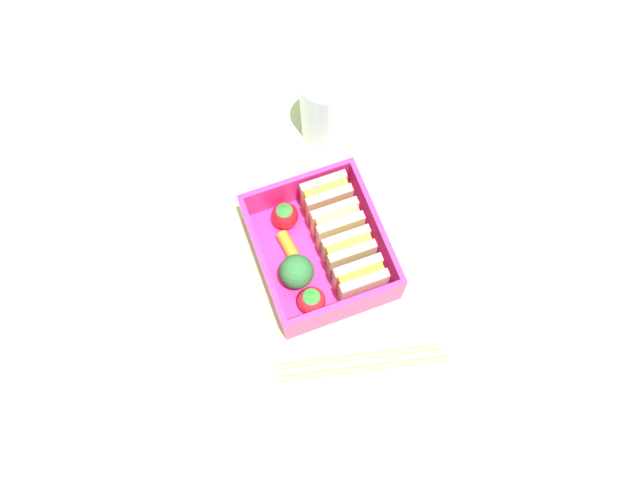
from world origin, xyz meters
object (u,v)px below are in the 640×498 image
sandwich_left (326,197)px  carrot_stick_far_left (289,246)px  sandwich_center_left (337,224)px  sandwich_center (348,251)px  strawberry_left (285,215)px  strawberry_far_left (312,300)px  broccoli_floret (297,272)px  sandwich_center_right (360,280)px  chopstick_pair (361,362)px  drinking_glass (324,107)px

sandwich_left → carrot_stick_far_left: sandwich_left is taller
sandwich_left → sandwich_center_left: (3.49, 0.00, 0.00)cm
sandwich_center_left → carrot_stick_far_left: (-0.09, -5.82, -1.93)cm
sandwich_center → strawberry_left: bearing=-143.8°
sandwich_center_left → strawberry_far_left: sandwich_center_left is taller
sandwich_left → strawberry_far_left: 11.98cm
strawberry_left → broccoli_floret: 7.34cm
sandwich_left → sandwich_center_left: same height
sandwich_left → sandwich_center_right: (10.46, 0.00, 0.00)cm
sandwich_left → chopstick_pair: sandwich_left is taller
strawberry_left → chopstick_pair: (18.24, 2.26, -2.52)cm
sandwich_left → carrot_stick_far_left: 7.01cm
sandwich_center_right → chopstick_pair: size_ratio=0.29×
sandwich_left → drinking_glass: bearing=161.2°
broccoli_floret → drinking_glass: 20.34cm
carrot_stick_far_left → drinking_glass: (-13.98, 9.43, 3.00)cm
chopstick_pair → drinking_glass: 29.93cm
broccoli_floret → drinking_glass: size_ratio=0.48×
sandwich_center → strawberry_far_left: bearing=-57.7°
strawberry_far_left → chopstick_pair: size_ratio=0.20×
sandwich_center → strawberry_left: (-6.91, -5.05, -0.98)cm
sandwich_center_left → carrot_stick_far_left: bearing=-90.9°
sandwich_left → chopstick_pair: size_ratio=0.29×
broccoli_floret → strawberry_far_left: (3.29, 0.52, -1.05)cm
broccoli_floret → strawberry_far_left: broccoli_floret is taller
strawberry_far_left → sandwich_left: bearing=151.9°
drinking_glass → strawberry_left: bearing=-39.1°
carrot_stick_far_left → drinking_glass: bearing=146.0°
sandwich_center_right → sandwich_left: bearing=180.0°
sandwich_center_left → drinking_glass: (-14.07, 3.61, 1.07)cm
sandwich_center → sandwich_center_left: bearing=180.0°
strawberry_left → sandwich_center: bearing=36.2°
broccoli_floret → sandwich_center_right: bearing=62.4°
sandwich_left → chopstick_pair: (18.30, -2.80, -3.49)cm
chopstick_pair → drinking_glass: drinking_glass is taller
sandwich_center_left → sandwich_center_right: (6.97, 0.00, 0.00)cm
sandwich_center_right → carrot_stick_far_left: sandwich_center_right is taller
strawberry_left → chopstick_pair: 18.55cm
chopstick_pair → drinking_glass: size_ratio=1.88×
carrot_stick_far_left → chopstick_pair: 15.28cm
carrot_stick_far_left → sandwich_center_left: bearing=89.1°
sandwich_center_left → strawberry_left: size_ratio=1.46×
sandwich_center_left → sandwich_center_right: bearing=0.0°
sandwich_center → broccoli_floret: (0.26, -6.15, 0.07)cm
strawberry_left → drinking_glass: bearing=140.9°
sandwich_center → sandwich_center_right: (3.49, 0.00, 0.00)cm
carrot_stick_far_left → drinking_glass: size_ratio=0.36×
sandwich_center → sandwich_center_right: size_ratio=1.00×
sandwich_center → strawberry_far_left: 6.73cm
sandwich_left → drinking_glass: 11.23cm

